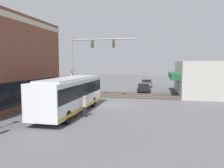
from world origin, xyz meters
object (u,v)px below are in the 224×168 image
object	(u,v)px
parked_car_grey	(147,83)
pedestrian_near_bus	(85,106)
parked_car_black	(144,88)
city_bus	(71,94)
crossing_signal	(72,80)

from	to	relation	value
parked_car_grey	pedestrian_near_bus	distance (m)	24.76
parked_car_black	pedestrian_near_bus	world-z (taller)	pedestrian_near_bus
parked_car_black	pedestrian_near_bus	size ratio (longest dim) A/B	2.58
city_bus	crossing_signal	size ratio (longest dim) A/B	2.75
city_bus	parked_car_black	bearing A→B (deg)	-18.79
parked_car_black	pedestrian_near_bus	bearing A→B (deg)	167.68
parked_car_black	pedestrian_near_bus	distance (m)	17.41
crossing_signal	parked_car_grey	bearing A→B (deg)	-28.83
crossing_signal	pedestrian_near_bus	size ratio (longest dim) A/B	2.17
pedestrian_near_bus	parked_car_black	bearing A→B (deg)	-12.32
crossing_signal	parked_car_black	xyz separation A→B (m)	(7.97, -8.50, -1.64)
city_bus	pedestrian_near_bus	size ratio (longest dim) A/B	5.96
parked_car_grey	pedestrian_near_bus	world-z (taller)	pedestrian_near_bus
crossing_signal	parked_car_black	world-z (taller)	crossing_signal
crossing_signal	pedestrian_near_bus	world-z (taller)	crossing_signal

